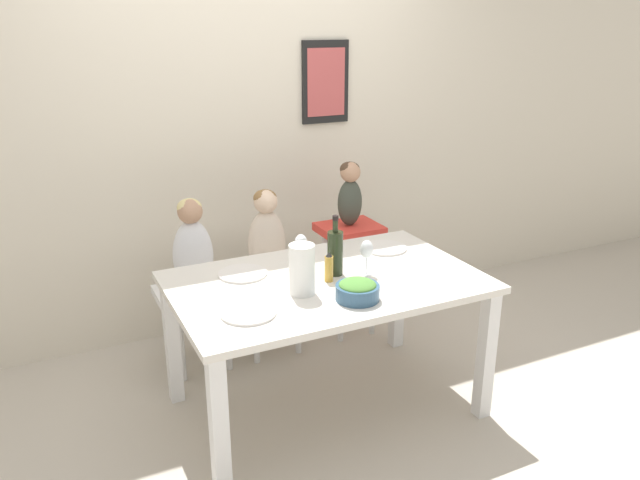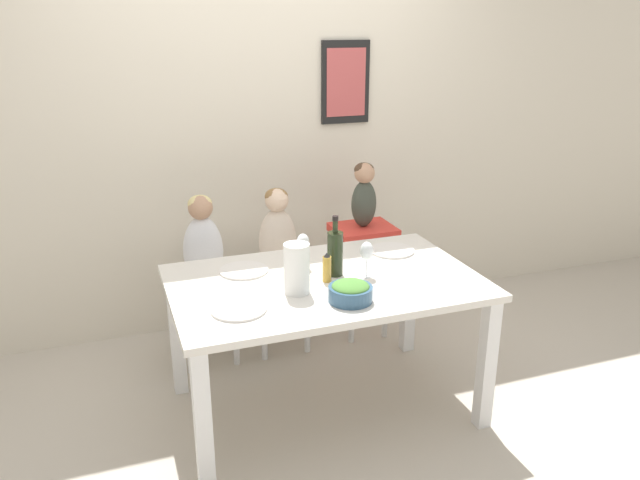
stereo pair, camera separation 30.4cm
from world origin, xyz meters
TOP-DOWN VIEW (x-y plane):
  - ground_plane at (0.00, 0.00)m, footprint 14.00×14.00m
  - wall_back at (0.00, 1.19)m, footprint 10.00×0.09m
  - dining_table at (0.00, 0.00)m, footprint 1.50×0.94m
  - chair_far_left at (-0.47, 0.72)m, footprint 0.44×0.36m
  - chair_far_center at (-0.03, 0.72)m, footprint 0.44×0.36m
  - chair_right_highchair at (0.52, 0.72)m, footprint 0.37×0.31m
  - person_child_left at (-0.47, 0.72)m, footprint 0.23×0.16m
  - person_child_center at (-0.03, 0.72)m, footprint 0.23×0.16m
  - person_baby_right at (0.52, 0.72)m, footprint 0.16×0.13m
  - wine_bottle at (0.07, 0.04)m, footprint 0.08×0.08m
  - paper_towel_roll at (-0.18, -0.10)m, footprint 0.12×0.12m
  - wine_glass_near at (0.21, -0.03)m, footprint 0.07×0.07m
  - wine_glass_far at (-0.05, 0.19)m, footprint 0.07×0.07m
  - salad_bowl_large at (0.02, -0.27)m, footprint 0.20×0.20m
  - dinner_plate_front_left at (-0.47, -0.20)m, footprint 0.24×0.24m
  - dinner_plate_back_left at (-0.35, 0.23)m, footprint 0.24×0.24m
  - dinner_plate_back_right at (0.48, 0.24)m, footprint 0.24×0.24m
  - condiment_bottle_hot_sauce at (-0.00, -0.03)m, footprint 0.04×0.04m

SIDE VIEW (x-z plane):
  - ground_plane at x=0.00m, z-range 0.00..0.00m
  - chair_far_left at x=-0.47m, z-range 0.16..0.64m
  - chair_far_center at x=-0.03m, z-range 0.16..0.64m
  - chair_right_highchair at x=0.52m, z-range 0.20..0.92m
  - dining_table at x=0.00m, z-range 0.27..1.00m
  - dinner_plate_front_left at x=-0.47m, z-range 0.73..0.74m
  - dinner_plate_back_left at x=-0.35m, z-range 0.73..0.74m
  - dinner_plate_back_right at x=0.48m, z-range 0.73..0.74m
  - person_child_left at x=-0.47m, z-range 0.47..1.01m
  - person_child_center at x=-0.03m, z-range 0.47..1.01m
  - salad_bowl_large at x=0.02m, z-range 0.73..0.82m
  - condiment_bottle_hot_sauce at x=0.00m, z-range 0.73..0.88m
  - paper_towel_roll at x=-0.18m, z-range 0.73..0.97m
  - wine_bottle at x=0.07m, z-range 0.70..1.00m
  - wine_glass_near at x=0.21m, z-range 0.77..0.95m
  - wine_glass_far at x=-0.05m, z-range 0.77..0.95m
  - person_baby_right at x=0.52m, z-range 0.74..1.14m
  - wall_back at x=0.00m, z-range 0.00..2.70m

